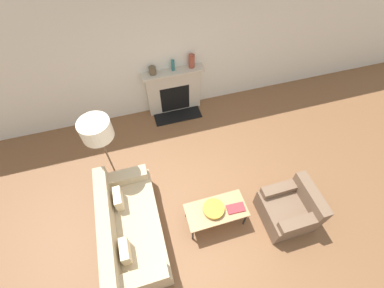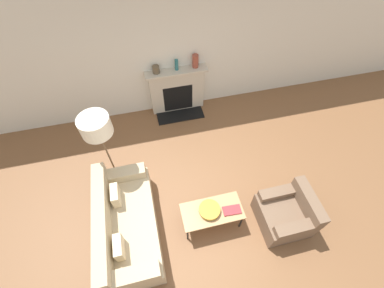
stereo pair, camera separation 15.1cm
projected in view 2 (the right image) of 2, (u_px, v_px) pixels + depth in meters
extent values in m
plane|color=brown|center=(207.00, 223.00, 4.51)|extent=(18.00, 18.00, 0.00)
cube|color=silver|center=(169.00, 52.00, 5.16)|extent=(18.00, 0.06, 2.90)
cube|color=beige|center=(177.00, 91.00, 5.84)|extent=(1.21, 0.20, 1.05)
cube|color=black|center=(178.00, 98.00, 5.90)|extent=(0.67, 0.04, 0.68)
cube|color=black|center=(180.00, 115.00, 6.08)|extent=(1.09, 0.40, 0.02)
cube|color=beige|center=(176.00, 72.00, 5.38)|extent=(1.33, 0.28, 0.05)
cube|color=tan|center=(130.00, 226.00, 4.25)|extent=(0.87, 1.87, 0.45)
cube|color=tan|center=(102.00, 221.00, 3.86)|extent=(0.20, 1.87, 0.41)
cube|color=tan|center=(131.00, 276.00, 3.51)|extent=(0.80, 0.22, 0.19)
cube|color=tan|center=(122.00, 174.00, 4.49)|extent=(0.80, 0.22, 0.19)
cube|color=beige|center=(119.00, 247.00, 3.69)|extent=(0.12, 0.32, 0.28)
cube|color=beige|center=(116.00, 195.00, 4.19)|extent=(0.12, 0.32, 0.28)
cube|color=brown|center=(283.00, 216.00, 4.37)|extent=(0.81, 0.80, 0.43)
cube|color=brown|center=(308.00, 202.00, 4.12)|extent=(0.18, 0.80, 0.32)
cube|color=brown|center=(280.00, 192.00, 4.33)|extent=(0.72, 0.18, 0.13)
cube|color=brown|center=(297.00, 228.00, 3.97)|extent=(0.72, 0.18, 0.13)
cube|color=tan|center=(212.00, 211.00, 4.19)|extent=(1.00, 0.49, 0.03)
cylinder|color=black|center=(188.00, 235.00, 4.18)|extent=(0.03, 0.03, 0.42)
cylinder|color=black|center=(241.00, 222.00, 4.31)|extent=(0.03, 0.03, 0.42)
cylinder|color=black|center=(182.00, 211.00, 4.42)|extent=(0.03, 0.03, 0.42)
cylinder|color=black|center=(233.00, 200.00, 4.55)|extent=(0.03, 0.03, 0.42)
cylinder|color=#BC8E2D|center=(209.00, 211.00, 4.17)|extent=(0.12, 0.12, 0.02)
cylinder|color=#BC8E2D|center=(210.00, 210.00, 4.14)|extent=(0.35, 0.35, 0.06)
cube|color=#9E2D33|center=(232.00, 210.00, 4.17)|extent=(0.30, 0.18, 0.02)
cylinder|color=brown|center=(118.00, 176.00, 5.07)|extent=(0.28, 0.28, 0.03)
cylinder|color=brown|center=(109.00, 156.00, 4.52)|extent=(0.03, 0.03, 1.37)
cylinder|color=silver|center=(95.00, 126.00, 3.88)|extent=(0.48, 0.48, 0.31)
cylinder|color=brown|center=(156.00, 69.00, 5.26)|extent=(0.15, 0.15, 0.16)
cylinder|color=#28666B|center=(177.00, 65.00, 5.29)|extent=(0.07, 0.07, 0.24)
cylinder|color=brown|center=(195.00, 61.00, 5.33)|extent=(0.13, 0.13, 0.28)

